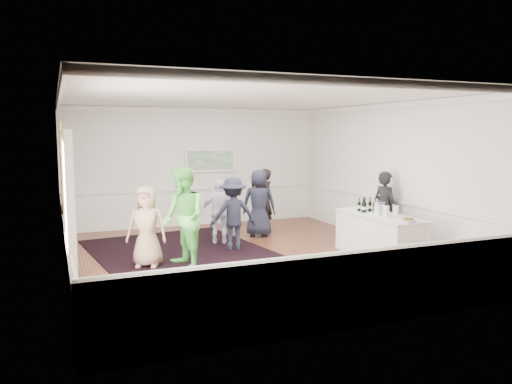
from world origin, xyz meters
name	(u,v)px	position (x,y,z in m)	size (l,w,h in m)	color
floor	(249,257)	(0.00, 0.00, 0.00)	(8.00, 8.00, 0.00)	brown
ceiling	(249,98)	(0.00, 0.00, 3.20)	(7.00, 8.00, 0.02)	white
wall_left	(61,186)	(-3.50, 0.00, 1.60)	(0.02, 8.00, 3.20)	white
wall_right	(393,174)	(3.50, 0.00, 1.60)	(0.02, 8.00, 3.20)	white
wall_back	(196,167)	(0.00, 4.00, 1.60)	(7.00, 0.02, 3.20)	white
wall_front	(364,206)	(0.00, -4.00, 1.60)	(7.00, 0.02, 3.20)	white
wainscoting	(249,233)	(0.00, 0.00, 0.50)	(7.00, 8.00, 1.00)	white
mirror	(62,170)	(-3.45, 1.30, 1.80)	(0.05, 1.25, 1.85)	yellow
doorway	(68,212)	(-3.45, -1.90, 1.42)	(0.10, 1.78, 2.56)	white
landscape_painting	(210,160)	(0.40, 3.95, 1.78)	(1.44, 0.06, 0.66)	white
area_rug	(182,252)	(-1.17, 0.89, 0.01)	(3.43, 4.50, 0.02)	black
serving_table	(379,236)	(2.47, -0.97, 0.44)	(0.83, 2.17, 0.88)	white
bartender	(385,209)	(3.20, -0.15, 0.84)	(0.61, 0.40, 1.68)	black
guest_tan	(147,226)	(-2.04, 0.08, 0.77)	(0.76, 0.49, 1.55)	tan
guest_green	(183,218)	(-1.41, -0.26, 0.95)	(0.92, 0.72, 1.89)	#59CD52
guest_lilac	(220,212)	(-0.14, 1.46, 0.74)	(0.86, 0.36, 1.47)	white
guest_dark_a	(233,214)	(-0.07, 0.77, 0.79)	(1.02, 0.59, 1.58)	#1D2031
guest_dark_b	(264,200)	(1.39, 2.50, 0.80)	(0.59, 0.38, 1.60)	black
guest_navy	(259,203)	(0.99, 1.87, 0.82)	(0.80, 0.52, 1.65)	#1D2031
wine_bottles	(366,204)	(2.44, -0.52, 1.03)	(0.41, 0.31, 0.31)	black
juice_pitchers	(386,210)	(2.46, -1.18, 1.00)	(0.35, 0.39, 0.24)	#81BD43
ice_bucket	(379,208)	(2.54, -0.82, 0.99)	(0.26, 0.26, 0.24)	silver
nut_bowl	(408,220)	(2.43, -1.88, 0.92)	(0.28, 0.28, 0.08)	white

